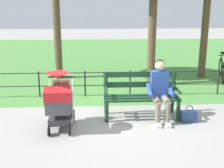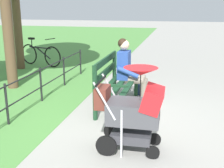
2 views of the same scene
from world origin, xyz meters
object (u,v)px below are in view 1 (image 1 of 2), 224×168
at_px(park_bench, 141,93).
at_px(stroller, 60,100).
at_px(bicycle, 222,69).
at_px(person_on_bench, 160,89).
at_px(handbag, 189,116).

relative_size(park_bench, stroller, 1.39).
height_order(park_bench, bicycle, park_bench).
xyz_separation_m(park_bench, stroller, (1.66, 0.64, 0.07)).
distance_m(park_bench, stroller, 1.78).
xyz_separation_m(park_bench, person_on_bench, (-0.37, 0.22, 0.15)).
relative_size(park_bench, handbag, 4.33).
xyz_separation_m(person_on_bench, bicycle, (-2.86, -3.38, -0.31)).
xyz_separation_m(person_on_bench, stroller, (2.02, 0.41, -0.08)).
xyz_separation_m(stroller, bicycle, (-4.88, -3.79, -0.23)).
bearing_deg(person_on_bench, stroller, 11.56).
bearing_deg(stroller, person_on_bench, -168.44).
bearing_deg(bicycle, stroller, 37.83).
height_order(park_bench, person_on_bench, person_on_bench).
distance_m(person_on_bench, bicycle, 4.43).
height_order(handbag, bicycle, bicycle).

